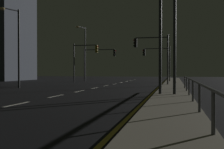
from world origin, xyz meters
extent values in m
plane|color=black|center=(0.00, 17.50, 0.00)|extent=(112.00, 112.00, 0.00)
cube|color=#9E937F|center=(6.84, 17.50, 0.07)|extent=(2.16, 77.00, 0.14)
cube|color=silver|center=(0.00, 9.00, 0.01)|extent=(0.14, 2.00, 0.01)
cube|color=silver|center=(0.00, 13.00, 0.01)|extent=(0.14, 2.00, 0.01)
cube|color=silver|center=(0.00, 17.00, 0.01)|extent=(0.14, 2.00, 0.01)
cube|color=silver|center=(0.00, 21.00, 0.01)|extent=(0.14, 2.00, 0.01)
cube|color=silver|center=(0.00, 25.00, 0.01)|extent=(0.14, 2.00, 0.01)
cube|color=silver|center=(0.00, 29.00, 0.01)|extent=(0.14, 2.00, 0.01)
cube|color=silver|center=(0.00, 33.00, 0.01)|extent=(0.14, 2.00, 0.01)
cube|color=silver|center=(0.00, 37.00, 0.01)|extent=(0.14, 2.00, 0.01)
cube|color=silver|center=(0.00, 41.00, 0.01)|extent=(0.14, 2.00, 0.01)
cube|color=silver|center=(0.00, 45.00, 0.01)|extent=(0.14, 2.00, 0.01)
cube|color=gold|center=(5.51, 22.50, 0.01)|extent=(0.14, 53.00, 0.01)
cylinder|color=#4C4C51|center=(6.28, 26.47, 2.73)|extent=(0.16, 0.16, 5.18)
cylinder|color=#2D3033|center=(4.60, 26.42, 5.07)|extent=(3.37, 0.23, 0.11)
cube|color=black|center=(2.92, 26.36, 4.55)|extent=(0.29, 0.35, 0.95)
sphere|color=red|center=(2.76, 26.35, 4.85)|extent=(0.20, 0.20, 0.20)
sphere|color=black|center=(2.76, 26.35, 4.55)|extent=(0.20, 0.20, 0.20)
sphere|color=black|center=(2.76, 26.35, 4.25)|extent=(0.20, 0.20, 0.20)
cylinder|color=#38383D|center=(-6.40, 36.44, 2.52)|extent=(0.16, 0.16, 5.03)
cylinder|color=#38383D|center=(-4.09, 36.59, 4.78)|extent=(4.63, 0.40, 0.11)
cube|color=black|center=(-1.78, 36.73, 4.26)|extent=(0.30, 0.36, 0.95)
sphere|color=red|center=(-1.62, 36.74, 4.56)|extent=(0.20, 0.20, 0.20)
sphere|color=black|center=(-1.62, 36.74, 4.26)|extent=(0.20, 0.20, 0.20)
sphere|color=black|center=(-1.62, 36.74, 3.96)|extent=(0.20, 0.20, 0.20)
cylinder|color=#4C4C51|center=(6.32, 35.95, 2.56)|extent=(0.16, 0.16, 4.83)
cylinder|color=#4C4C51|center=(4.55, 35.94, 4.72)|extent=(3.54, 0.14, 0.11)
cube|color=black|center=(2.78, 35.92, 4.20)|extent=(0.28, 0.34, 0.95)
sphere|color=red|center=(2.62, 35.92, 4.50)|extent=(0.20, 0.20, 0.20)
sphere|color=black|center=(2.62, 35.92, 4.20)|extent=(0.20, 0.20, 0.20)
sphere|color=black|center=(2.62, 35.92, 3.90)|extent=(0.20, 0.20, 0.20)
cylinder|color=#38383D|center=(-6.25, 31.80, 2.62)|extent=(0.16, 0.16, 5.24)
cylinder|color=#2D3033|center=(-4.65, 31.78, 4.99)|extent=(3.20, 0.15, 0.11)
cube|color=olive|center=(-3.06, 31.76, 4.47)|extent=(0.28, 0.34, 0.95)
sphere|color=red|center=(-2.90, 31.76, 4.77)|extent=(0.20, 0.20, 0.20)
sphere|color=black|center=(-2.90, 31.76, 4.47)|extent=(0.20, 0.20, 0.20)
sphere|color=black|center=(-2.90, 31.76, 4.17)|extent=(0.20, 0.20, 0.20)
cylinder|color=#2D3033|center=(6.97, 14.49, 4.34)|extent=(0.18, 0.18, 8.41)
cylinder|color=#2D3033|center=(-6.38, 36.75, 4.13)|extent=(0.18, 0.18, 8.26)
cylinder|color=#38383D|center=(-6.63, 35.76, 8.11)|extent=(0.61, 2.01, 0.10)
ellipsoid|color=#F9D172|center=(-6.89, 34.76, 8.01)|extent=(0.56, 0.36, 0.24)
cylinder|color=#2D3033|center=(6.12, 14.55, 3.81)|extent=(0.18, 0.18, 7.33)
cylinder|color=#2D3033|center=(-6.68, 19.50, 3.53)|extent=(0.18, 0.18, 7.06)
cylinder|color=#2D3033|center=(-6.99, 18.73, 6.91)|extent=(0.70, 1.57, 0.10)
ellipsoid|color=#F9D172|center=(-7.29, 17.96, 6.81)|extent=(0.56, 0.36, 0.24)
cylinder|color=#59595E|center=(7.77, 4.38, 0.61)|extent=(0.09, 0.09, 0.95)
cylinder|color=#59595E|center=(7.77, 7.58, 0.61)|extent=(0.09, 0.09, 0.95)
cylinder|color=#59595E|center=(7.77, 10.77, 0.61)|extent=(0.09, 0.09, 0.95)
cylinder|color=#59595E|center=(7.77, 13.96, 0.61)|extent=(0.09, 0.09, 0.95)
cylinder|color=#59595E|center=(7.77, 17.15, 0.61)|extent=(0.09, 0.09, 0.95)
cylinder|color=#59595E|center=(7.77, 20.34, 0.61)|extent=(0.09, 0.09, 0.95)
cube|color=slate|center=(7.77, 9.17, 1.09)|extent=(0.06, 22.34, 0.06)
camera|label=1|loc=(6.95, -1.58, 1.49)|focal=42.17mm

